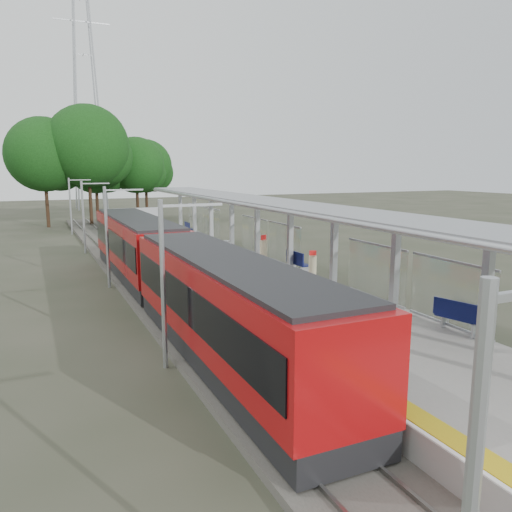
{
  "coord_description": "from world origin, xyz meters",
  "views": [
    {
      "loc": [
        -9.95,
        -8.05,
        6.35
      ],
      "look_at": [
        -0.48,
        12.75,
        2.3
      ],
      "focal_mm": 35.0,
      "sensor_mm": 36.0,
      "label": 1
    }
  ],
  "objects_px": {
    "bench_far": "(189,228)",
    "litter_bin": "(226,249)",
    "bench_near": "(458,316)",
    "info_pillar_far": "(264,254)",
    "train": "(170,267)",
    "bench_mid": "(297,262)",
    "info_pillar_near": "(312,270)"
  },
  "relations": [
    {
      "from": "bench_far",
      "to": "info_pillar_far",
      "type": "bearing_deg",
      "value": -89.48
    },
    {
      "from": "bench_mid",
      "to": "info_pillar_near",
      "type": "relative_size",
      "value": 1.05
    },
    {
      "from": "info_pillar_far",
      "to": "litter_bin",
      "type": "bearing_deg",
      "value": 73.81
    },
    {
      "from": "bench_mid",
      "to": "litter_bin",
      "type": "xyz_separation_m",
      "value": [
        -1.58,
        6.01,
        -0.11
      ]
    },
    {
      "from": "info_pillar_near",
      "to": "info_pillar_far",
      "type": "distance_m",
      "value": 4.38
    },
    {
      "from": "train",
      "to": "bench_far",
      "type": "bearing_deg",
      "value": 70.64
    },
    {
      "from": "bench_near",
      "to": "litter_bin",
      "type": "distance_m",
      "value": 16.54
    },
    {
      "from": "bench_mid",
      "to": "litter_bin",
      "type": "height_order",
      "value": "bench_mid"
    },
    {
      "from": "info_pillar_near",
      "to": "info_pillar_far",
      "type": "relative_size",
      "value": 0.89
    },
    {
      "from": "train",
      "to": "info_pillar_far",
      "type": "relative_size",
      "value": 15.16
    },
    {
      "from": "bench_far",
      "to": "info_pillar_near",
      "type": "height_order",
      "value": "info_pillar_near"
    },
    {
      "from": "train",
      "to": "litter_bin",
      "type": "bearing_deg",
      "value": 52.27
    },
    {
      "from": "bench_mid",
      "to": "bench_near",
      "type": "bearing_deg",
      "value": -90.01
    },
    {
      "from": "bench_near",
      "to": "info_pillar_far",
      "type": "xyz_separation_m",
      "value": [
        -1.27,
        12.22,
        0.22
      ]
    },
    {
      "from": "litter_bin",
      "to": "bench_near",
      "type": "bearing_deg",
      "value": -83.72
    },
    {
      "from": "train",
      "to": "info_pillar_far",
      "type": "height_order",
      "value": "train"
    },
    {
      "from": "train",
      "to": "bench_far",
      "type": "height_order",
      "value": "train"
    },
    {
      "from": "train",
      "to": "bench_mid",
      "type": "bearing_deg",
      "value": 6.95
    },
    {
      "from": "bench_mid",
      "to": "bench_far",
      "type": "xyz_separation_m",
      "value": [
        -0.58,
        17.08,
        -0.08
      ]
    },
    {
      "from": "bench_near",
      "to": "bench_far",
      "type": "distance_m",
      "value": 27.52
    },
    {
      "from": "train",
      "to": "bench_near",
      "type": "distance_m",
      "value": 11.94
    },
    {
      "from": "train",
      "to": "bench_mid",
      "type": "xyz_separation_m",
      "value": [
        6.88,
        0.84,
        -0.45
      ]
    },
    {
      "from": "bench_far",
      "to": "litter_bin",
      "type": "xyz_separation_m",
      "value": [
        -1.0,
        -11.07,
        -0.03
      ]
    },
    {
      "from": "bench_mid",
      "to": "info_pillar_far",
      "type": "relative_size",
      "value": 0.93
    },
    {
      "from": "info_pillar_near",
      "to": "litter_bin",
      "type": "relative_size",
      "value": 1.63
    },
    {
      "from": "info_pillar_near",
      "to": "litter_bin",
      "type": "height_order",
      "value": "info_pillar_near"
    },
    {
      "from": "bench_mid",
      "to": "info_pillar_far",
      "type": "bearing_deg",
      "value": 118.82
    },
    {
      "from": "bench_mid",
      "to": "litter_bin",
      "type": "bearing_deg",
      "value": 103.45
    },
    {
      "from": "bench_far",
      "to": "litter_bin",
      "type": "bearing_deg",
      "value": -92.91
    },
    {
      "from": "bench_near",
      "to": "info_pillar_far",
      "type": "distance_m",
      "value": 12.29
    },
    {
      "from": "train",
      "to": "bench_far",
      "type": "relative_size",
      "value": 18.81
    },
    {
      "from": "bench_mid",
      "to": "info_pillar_far",
      "type": "distance_m",
      "value": 2.08
    }
  ]
}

